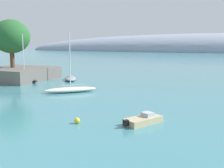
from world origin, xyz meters
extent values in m
cube|color=#66605B|center=(-26.73, 36.97, 1.27)|extent=(13.32, 13.19, 2.53)
cylinder|color=brown|center=(-27.82, 36.94, 4.11)|extent=(0.92, 0.92, 3.15)
ellipsoid|color=#28602D|center=(-27.82, 36.94, 8.96)|extent=(7.70, 7.70, 6.93)
ellipsoid|color=#8E99AD|center=(-0.10, 241.11, 0.00)|extent=(372.46, 60.15, 31.15)
ellipsoid|color=gray|center=(-16.20, 40.79, 0.38)|extent=(5.77, 7.00, 0.76)
cylinder|color=silver|center=(-16.20, 40.79, 4.29)|extent=(0.19, 0.19, 7.05)
cube|color=silver|center=(-16.37, 41.04, 1.11)|extent=(1.81, 2.62, 0.10)
ellipsoid|color=black|center=(-22.62, 34.39, 0.38)|extent=(6.57, 2.50, 0.77)
cylinder|color=silver|center=(-22.62, 34.39, 5.08)|extent=(0.16, 0.16, 8.62)
cube|color=silver|center=(-22.91, 34.41, 1.12)|extent=(2.89, 0.34, 0.10)
ellipsoid|color=white|center=(-8.59, 28.73, 0.40)|extent=(7.41, 7.14, 0.80)
cylinder|color=silver|center=(-8.59, 28.73, 5.09)|extent=(0.17, 0.17, 8.58)
cube|color=silver|center=(-8.32, 28.98, 1.15)|extent=(2.76, 2.61, 0.10)
cube|color=#C6B284|center=(6.89, 16.96, 0.31)|extent=(3.34, 4.21, 0.61)
cube|color=black|center=(5.85, 15.04, 0.46)|extent=(0.53, 0.56, 0.55)
cube|color=#B2B7C1|center=(7.16, 17.47, 0.81)|extent=(1.34, 1.30, 0.40)
sphere|color=yellow|center=(1.05, 14.45, 0.29)|extent=(0.57, 0.57, 0.57)
camera|label=1|loc=(14.39, -7.74, 7.67)|focal=44.30mm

